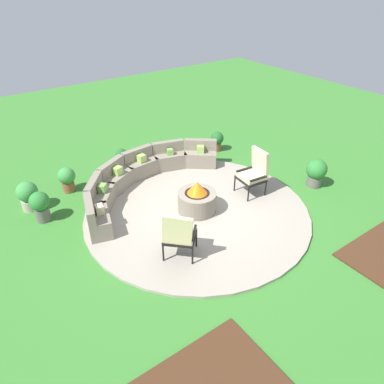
{
  "coord_description": "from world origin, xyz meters",
  "views": [
    {
      "loc": [
        -3.99,
        -5.42,
        4.81
      ],
      "look_at": [
        0.0,
        0.2,
        0.45
      ],
      "focal_mm": 33.32,
      "sensor_mm": 36.0,
      "label": 1
    }
  ],
  "objects_px": {
    "potted_plant_5": "(67,178)",
    "lounge_chair_front_left": "(179,234)",
    "potted_plant_0": "(40,205)",
    "curved_stone_bench": "(141,176)",
    "potted_plant_2": "(122,158)",
    "lounge_chair_front_right": "(255,172)",
    "fire_pit": "(197,199)",
    "potted_plant_3": "(217,140)",
    "potted_plant_1": "(316,172)",
    "potted_plant_4": "(28,195)"
  },
  "relations": [
    {
      "from": "curved_stone_bench",
      "to": "potted_plant_2",
      "type": "relative_size",
      "value": 7.24
    },
    {
      "from": "potted_plant_0",
      "to": "potted_plant_5",
      "type": "xyz_separation_m",
      "value": [
        0.89,
        0.88,
        -0.04
      ]
    },
    {
      "from": "fire_pit",
      "to": "lounge_chair_front_right",
      "type": "xyz_separation_m",
      "value": [
        1.59,
        -0.17,
        0.28
      ]
    },
    {
      "from": "curved_stone_bench",
      "to": "potted_plant_4",
      "type": "height_order",
      "value": "curved_stone_bench"
    },
    {
      "from": "curved_stone_bench",
      "to": "lounge_chair_front_left",
      "type": "xyz_separation_m",
      "value": [
        -0.65,
        -2.73,
        0.26
      ]
    },
    {
      "from": "potted_plant_2",
      "to": "lounge_chair_front_left",
      "type": "bearing_deg",
      "value": -100.56
    },
    {
      "from": "lounge_chair_front_left",
      "to": "potted_plant_5",
      "type": "height_order",
      "value": "lounge_chair_front_left"
    },
    {
      "from": "lounge_chair_front_left",
      "to": "potted_plant_5",
      "type": "xyz_separation_m",
      "value": [
        -0.9,
        3.69,
        -0.25
      ]
    },
    {
      "from": "lounge_chair_front_left",
      "to": "potted_plant_5",
      "type": "bearing_deg",
      "value": 147.92
    },
    {
      "from": "lounge_chair_front_left",
      "to": "lounge_chair_front_right",
      "type": "distance_m",
      "value": 2.92
    },
    {
      "from": "curved_stone_bench",
      "to": "potted_plant_2",
      "type": "distance_m",
      "value": 1.27
    },
    {
      "from": "lounge_chair_front_left",
      "to": "potted_plant_3",
      "type": "relative_size",
      "value": 1.77
    },
    {
      "from": "fire_pit",
      "to": "potted_plant_1",
      "type": "distance_m",
      "value": 3.26
    },
    {
      "from": "lounge_chair_front_left",
      "to": "lounge_chair_front_right",
      "type": "xyz_separation_m",
      "value": [
        2.78,
        0.89,
        0.02
      ]
    },
    {
      "from": "fire_pit",
      "to": "potted_plant_4",
      "type": "bearing_deg",
      "value": 142.45
    },
    {
      "from": "potted_plant_5",
      "to": "potted_plant_1",
      "type": "bearing_deg",
      "value": -33.08
    },
    {
      "from": "lounge_chair_front_right",
      "to": "potted_plant_0",
      "type": "height_order",
      "value": "lounge_chair_front_right"
    },
    {
      "from": "curved_stone_bench",
      "to": "potted_plant_4",
      "type": "xyz_separation_m",
      "value": [
        -2.55,
        0.7,
        0.03
      ]
    },
    {
      "from": "potted_plant_0",
      "to": "potted_plant_5",
      "type": "bearing_deg",
      "value": 44.79
    },
    {
      "from": "lounge_chair_front_right",
      "to": "lounge_chair_front_left",
      "type": "bearing_deg",
      "value": 113.3
    },
    {
      "from": "curved_stone_bench",
      "to": "potted_plant_3",
      "type": "distance_m",
      "value": 3.05
    },
    {
      "from": "curved_stone_bench",
      "to": "lounge_chair_front_left",
      "type": "relative_size",
      "value": 4.01
    },
    {
      "from": "potted_plant_2",
      "to": "potted_plant_3",
      "type": "height_order",
      "value": "potted_plant_3"
    },
    {
      "from": "lounge_chair_front_right",
      "to": "potted_plant_1",
      "type": "relative_size",
      "value": 1.52
    },
    {
      "from": "potted_plant_1",
      "to": "potted_plant_3",
      "type": "distance_m",
      "value": 3.2
    },
    {
      "from": "potted_plant_3",
      "to": "potted_plant_4",
      "type": "relative_size",
      "value": 0.86
    },
    {
      "from": "potted_plant_2",
      "to": "lounge_chair_front_right",
      "type": "bearing_deg",
      "value": -56.71
    },
    {
      "from": "lounge_chair_front_right",
      "to": "potted_plant_4",
      "type": "distance_m",
      "value": 5.33
    },
    {
      "from": "potted_plant_0",
      "to": "potted_plant_5",
      "type": "relative_size",
      "value": 1.11
    },
    {
      "from": "fire_pit",
      "to": "potted_plant_2",
      "type": "xyz_separation_m",
      "value": [
        -0.45,
        2.94,
        -0.03
      ]
    },
    {
      "from": "curved_stone_bench",
      "to": "potted_plant_0",
      "type": "relative_size",
      "value": 5.97
    },
    {
      "from": "potted_plant_3",
      "to": "lounge_chair_front_left",
      "type": "bearing_deg",
      "value": -137.12
    },
    {
      "from": "lounge_chair_front_left",
      "to": "potted_plant_3",
      "type": "height_order",
      "value": "lounge_chair_front_left"
    },
    {
      "from": "curved_stone_bench",
      "to": "potted_plant_5",
      "type": "xyz_separation_m",
      "value": [
        -1.55,
        0.95,
        0.01
      ]
    },
    {
      "from": "potted_plant_2",
      "to": "potted_plant_5",
      "type": "distance_m",
      "value": 1.67
    },
    {
      "from": "fire_pit",
      "to": "curved_stone_bench",
      "type": "relative_size",
      "value": 0.2
    },
    {
      "from": "potted_plant_2",
      "to": "curved_stone_bench",
      "type": "bearing_deg",
      "value": -94.08
    },
    {
      "from": "potted_plant_5",
      "to": "lounge_chair_front_right",
      "type": "bearing_deg",
      "value": -37.18
    },
    {
      "from": "fire_pit",
      "to": "lounge_chair_front_right",
      "type": "distance_m",
      "value": 1.63
    },
    {
      "from": "potted_plant_4",
      "to": "potted_plant_5",
      "type": "relative_size",
      "value": 1.09
    },
    {
      "from": "fire_pit",
      "to": "potted_plant_1",
      "type": "bearing_deg",
      "value": -14.1
    },
    {
      "from": "lounge_chair_front_left",
      "to": "potted_plant_1",
      "type": "relative_size",
      "value": 1.43
    },
    {
      "from": "lounge_chair_front_right",
      "to": "potted_plant_3",
      "type": "distance_m",
      "value": 2.64
    },
    {
      "from": "potted_plant_0",
      "to": "potted_plant_4",
      "type": "bearing_deg",
      "value": 99.87
    },
    {
      "from": "fire_pit",
      "to": "potted_plant_3",
      "type": "xyz_separation_m",
      "value": [
        2.44,
        2.32,
        -0.01
      ]
    },
    {
      "from": "potted_plant_5",
      "to": "lounge_chair_front_left",
      "type": "bearing_deg",
      "value": -76.28
    },
    {
      "from": "potted_plant_0",
      "to": "potted_plant_5",
      "type": "distance_m",
      "value": 1.25
    },
    {
      "from": "fire_pit",
      "to": "potted_plant_5",
      "type": "distance_m",
      "value": 3.36
    },
    {
      "from": "lounge_chair_front_left",
      "to": "potted_plant_3",
      "type": "bearing_deg",
      "value": 87.08
    },
    {
      "from": "potted_plant_1",
      "to": "potted_plant_3",
      "type": "height_order",
      "value": "potted_plant_1"
    }
  ]
}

